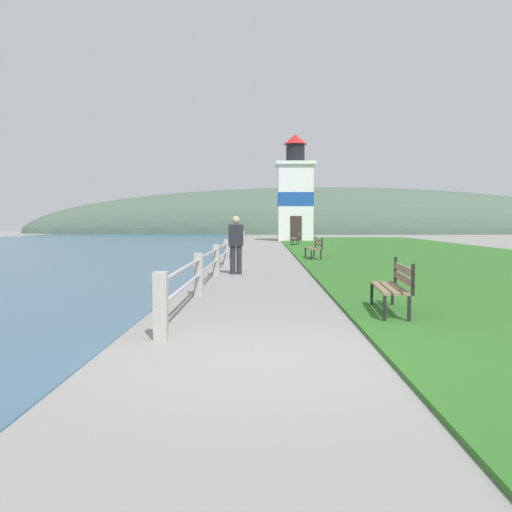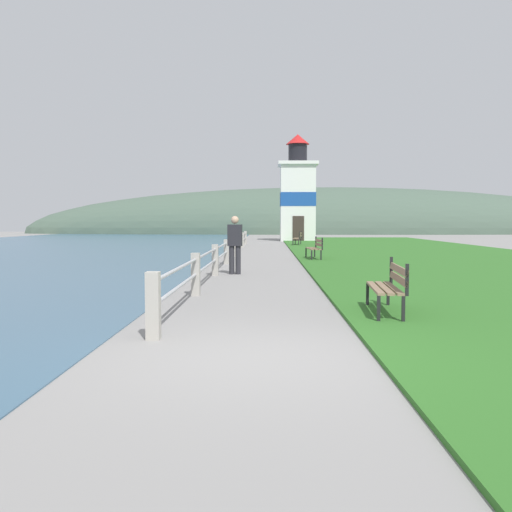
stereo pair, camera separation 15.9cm
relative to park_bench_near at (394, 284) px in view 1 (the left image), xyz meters
The scene contains 9 objects.
ground_plane 3.76m from the park_bench_near, 126.78° to the right, with size 160.00×160.00×0.00m, color gray.
grass_verge 16.97m from the park_bench_near, 72.12° to the left, with size 12.00×57.39×0.06m.
seawall_railing 14.23m from the park_bench_near, 104.52° to the left, with size 0.18×31.70×0.91m.
park_bench_near is the anchor object (origin of this frame).
park_bench_midway 13.83m from the park_bench_near, 90.33° to the left, with size 0.58×1.80×0.94m.
park_bench_far 27.72m from the park_bench_near, 90.07° to the left, with size 0.71×1.86×0.94m.
lighthouse 36.82m from the park_bench_near, 89.42° to the left, with size 3.15×3.15×8.55m.
person_strolling 8.08m from the park_bench_near, 111.94° to the left, with size 0.44×0.26×1.74m.
distant_hillside 65.53m from the park_bench_near, 84.95° to the left, with size 80.00×16.00×12.00m.
Camera 1 is at (0.03, -6.53, 1.58)m, focal length 40.00 mm.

